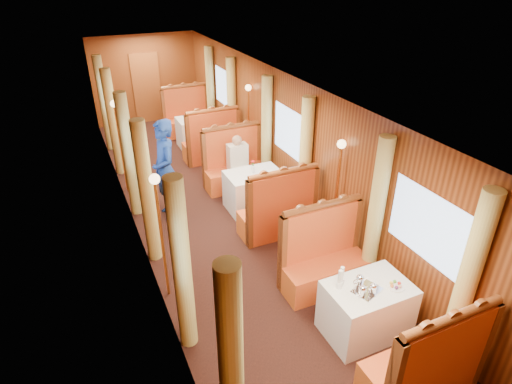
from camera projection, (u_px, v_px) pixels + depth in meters
floor at (218, 215)px, 8.16m from camera, size 3.00×12.00×0.01m
ceiling at (212, 85)px, 6.96m from camera, size 3.00×12.00×0.01m
wall_far at (146, 79)px, 12.36m from camera, size 3.00×0.01×2.50m
wall_left at (129, 171)px, 7.02m from camera, size 0.01×12.00×2.50m
wall_right at (290, 142)px, 8.10m from camera, size 0.01×12.00×2.50m
doorway_far at (147, 88)px, 12.46m from camera, size 0.80×0.04×2.00m
table_near at (366, 309)px, 5.45m from camera, size 1.05×0.72×0.75m
banquette_near_fwd at (425, 367)px, 4.62m from camera, size 1.30×0.55×1.34m
banquette_near_aft at (324, 261)px, 6.24m from camera, size 1.30×0.55×1.34m
table_mid at (254, 191)px, 8.25m from camera, size 1.05×0.72×0.75m
banquette_mid_fwd at (278, 213)px, 7.42m from camera, size 1.30×0.55×1.34m
banquette_mid_aft at (235, 168)px, 9.04m from camera, size 1.30×0.55×1.34m
table_far at (199, 132)px, 11.05m from camera, size 1.05×0.72×0.75m
banquette_far_fwd at (212, 144)px, 10.22m from camera, size 1.30×0.55×1.34m
banquette_far_aft at (188, 119)px, 11.84m from camera, size 1.30×0.55×1.34m
tea_tray at (367, 290)px, 5.20m from camera, size 0.41×0.36×0.01m
teapot_left at (362, 292)px, 5.09m from camera, size 0.18×0.16×0.12m
teapot_right at (373, 290)px, 5.13m from camera, size 0.16×0.13×0.12m
teapot_back at (360, 282)px, 5.25m from camera, size 0.18×0.14×0.13m
fruit_plate at (395, 286)px, 5.26m from camera, size 0.23×0.23×0.05m
cup_inboard at (340, 281)px, 5.20m from camera, size 0.08×0.08×0.26m
cup_outboard at (341, 278)px, 5.26m from camera, size 0.08×0.08×0.26m
rose_vase_mid at (253, 164)px, 8.01m from camera, size 0.06×0.06×0.36m
rose_vase_far at (197, 111)px, 10.80m from camera, size 0.06×0.06×0.36m
window_left_near at (191, 295)px, 4.13m from camera, size 0.01×1.20×0.90m
curtain_left_near_a at (231, 373)px, 3.67m from camera, size 0.22×0.22×2.35m
curtain_left_near_b at (182, 268)px, 4.92m from camera, size 0.22×0.22×2.35m
window_right_near at (426, 226)px, 5.20m from camera, size 0.01×1.20×0.90m
curtain_right_near_a at (466, 284)px, 4.67m from camera, size 0.22×0.22×2.35m
curtain_right_near_b at (376, 216)px, 5.92m from camera, size 0.22×0.22×2.35m
window_left_mid at (128, 159)px, 6.93m from camera, size 0.01×1.20×0.90m
curtain_left_mid_a at (147, 194)px, 6.47m from camera, size 0.22×0.22×2.35m
curtain_left_mid_b at (129, 156)px, 7.72m from camera, size 0.22×0.22×2.35m
window_right_mid at (290, 132)px, 8.00m from camera, size 0.01×1.20×0.90m
curtain_right_mid_a at (305, 163)px, 7.47m from camera, size 0.22×0.22×2.35m
curtain_right_mid_b at (267, 134)px, 8.72m from camera, size 0.22×0.22×2.35m
window_left_far at (102, 102)px, 9.73m from camera, size 0.01×1.20×0.90m
curtain_left_far_a at (113, 123)px, 9.27m from camera, size 0.22×0.22×2.35m
curtain_left_far_b at (104, 104)px, 10.52m from camera, size 0.22×0.22×2.35m
window_right_far at (224, 88)px, 10.80m from camera, size 0.01×1.20×0.90m
curtain_right_far_a at (232, 107)px, 10.27m from camera, size 0.22×0.22×2.35m
curtain_right_far_b at (211, 91)px, 11.52m from camera, size 0.22×0.22×2.35m
sconce_left_fore at (159, 213)px, 5.59m from camera, size 0.14×0.14×1.95m
sconce_right_fore at (339, 174)px, 6.60m from camera, size 0.14×0.14×1.95m
sconce_left_aft at (118, 128)px, 8.39m from camera, size 0.14×0.14×1.95m
sconce_right_aft at (248, 110)px, 9.40m from camera, size 0.14×0.14×1.95m
steward at (165, 170)px, 7.73m from camera, size 0.50×0.72×1.89m
passenger at (238, 158)px, 8.72m from camera, size 0.40×0.44×0.76m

